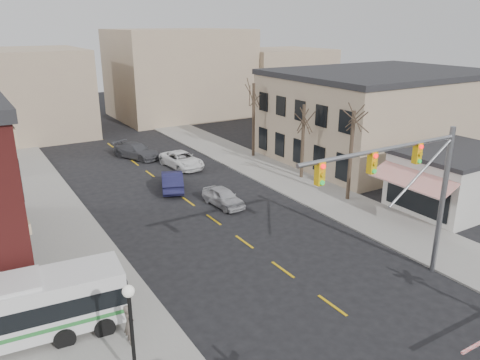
% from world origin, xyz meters
% --- Properties ---
extents(ground, '(160.00, 160.00, 0.00)m').
position_xyz_m(ground, '(0.00, 0.00, 0.00)').
color(ground, black).
rests_on(ground, ground).
extents(sidewalk_west, '(5.00, 60.00, 0.12)m').
position_xyz_m(sidewalk_west, '(-9.50, 20.00, 0.06)').
color(sidewalk_west, gray).
rests_on(sidewalk_west, ground).
extents(sidewalk_east, '(5.00, 60.00, 0.12)m').
position_xyz_m(sidewalk_east, '(9.50, 20.00, 0.06)').
color(sidewalk_east, gray).
rests_on(sidewalk_east, ground).
extents(tan_building, '(20.30, 15.30, 8.50)m').
position_xyz_m(tan_building, '(22.00, 20.00, 4.26)').
color(tan_building, tan).
rests_on(tan_building, ground).
extents(awning_shop, '(9.74, 6.20, 4.30)m').
position_xyz_m(awning_shop, '(15.97, 7.00, 2.16)').
color(awning_shop, beige).
rests_on(awning_shop, ground).
extents(tree_east_a, '(0.28, 0.28, 6.75)m').
position_xyz_m(tree_east_a, '(10.50, 12.00, 3.50)').
color(tree_east_a, '#382B21').
rests_on(tree_east_a, sidewalk_east).
extents(tree_east_b, '(0.28, 0.28, 6.30)m').
position_xyz_m(tree_east_b, '(10.80, 18.00, 3.27)').
color(tree_east_b, '#382B21').
rests_on(tree_east_b, sidewalk_east).
extents(tree_east_c, '(0.28, 0.28, 7.20)m').
position_xyz_m(tree_east_c, '(11.00, 26.00, 3.72)').
color(tree_east_c, '#382B21').
rests_on(tree_east_c, sidewalk_east).
extents(traffic_signal_mast, '(9.82, 0.30, 8.00)m').
position_xyz_m(traffic_signal_mast, '(4.26, 1.70, 5.73)').
color(traffic_signal_mast, gray).
rests_on(traffic_signal_mast, ground).
extents(street_lamp, '(0.44, 0.44, 4.12)m').
position_xyz_m(street_lamp, '(-9.78, 1.92, 3.08)').
color(street_lamp, black).
rests_on(street_lamp, sidewalk_west).
extents(car_a, '(1.92, 4.10, 1.36)m').
position_xyz_m(car_a, '(1.87, 15.95, 0.68)').
color(car_a, '#A1A1A5').
rests_on(car_a, ground).
extents(car_b, '(3.24, 5.01, 1.56)m').
position_xyz_m(car_b, '(0.07, 21.15, 0.78)').
color(car_b, '#18183D').
rests_on(car_b, ground).
extents(car_c, '(2.88, 5.43, 1.45)m').
position_xyz_m(car_c, '(3.31, 26.35, 0.73)').
color(car_c, white).
rests_on(car_c, ground).
extents(car_d, '(4.09, 5.62, 1.51)m').
position_xyz_m(car_d, '(0.76, 31.55, 0.76)').
color(car_d, '#444449').
rests_on(car_d, ground).
extents(pedestrian_near, '(0.46, 0.67, 1.79)m').
position_xyz_m(pedestrian_near, '(-9.19, 4.27, 1.02)').
color(pedestrian_near, '#5D524A').
rests_on(pedestrian_near, sidewalk_west).
extents(pedestrian_far, '(1.03, 1.04, 1.69)m').
position_xyz_m(pedestrian_far, '(-10.00, 6.79, 0.96)').
color(pedestrian_far, '#3A3964').
rests_on(pedestrian_far, sidewalk_west).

